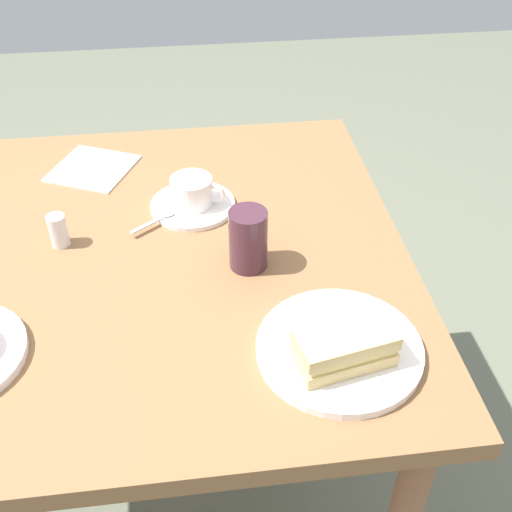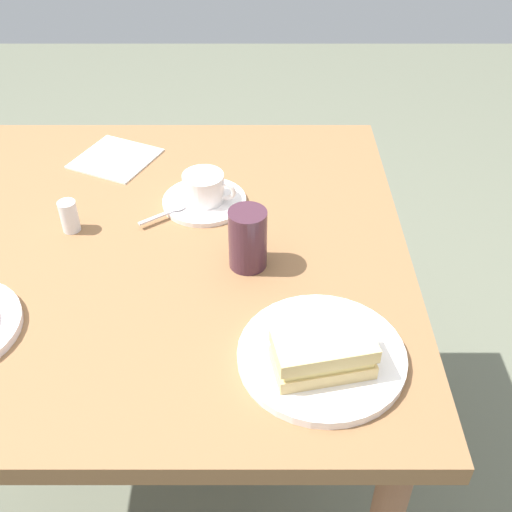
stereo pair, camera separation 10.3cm
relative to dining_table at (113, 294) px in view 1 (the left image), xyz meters
name	(u,v)px [view 1 (the left image)]	position (x,y,z in m)	size (l,w,h in m)	color
ground_plane	(152,492)	(0.00, 0.00, -0.67)	(6.00, 6.00, 0.00)	#646855
dining_table	(113,294)	(0.00, 0.00, 0.00)	(1.04, 0.89, 0.76)	brown
sandwich_plate	(339,349)	(0.35, -0.27, 0.10)	(0.24, 0.24, 0.01)	white
sandwich_front	(344,347)	(0.35, -0.30, 0.13)	(0.15, 0.10, 0.05)	#DEBC77
coffee_saucer	(193,205)	(0.16, 0.12, 0.10)	(0.16, 0.16, 0.01)	white
coffee_cup	(193,191)	(0.16, 0.12, 0.13)	(0.10, 0.08, 0.05)	white
spoon	(161,218)	(0.10, 0.08, 0.10)	(0.09, 0.07, 0.01)	silver
napkin	(93,168)	(-0.04, 0.29, 0.09)	(0.15, 0.15, 0.00)	white
salt_shaker	(58,230)	(-0.08, 0.04, 0.12)	(0.03, 0.03, 0.06)	silver
drinking_glass	(248,239)	(0.24, -0.06, 0.14)	(0.06, 0.06, 0.11)	#462633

